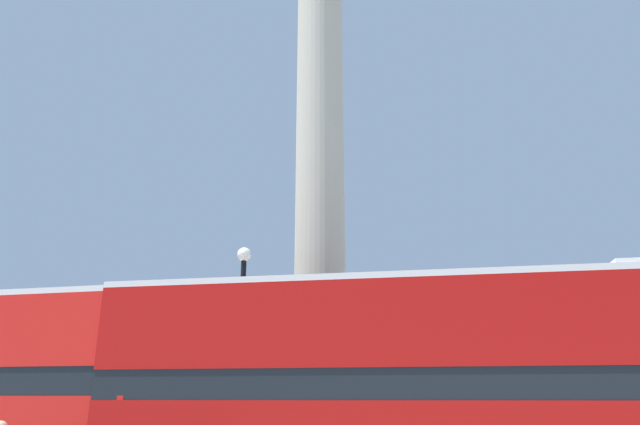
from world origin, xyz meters
The scene contains 4 objects.
monument_column centered at (0.00, 0.00, 6.91)m, with size 6.25×6.25×23.37m.
bus_b centered at (2.43, -6.41, 2.41)m, with size 10.53×3.01×4.36m.
equestrian_statue centered at (-9.79, 3.76, 1.91)m, with size 3.44×2.86×6.20m.
street_lamp centered at (-1.17, -4.07, 3.02)m, with size 0.37×0.37×5.91m.
Camera 1 is at (3.79, -17.91, 2.17)m, focal length 32.00 mm.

